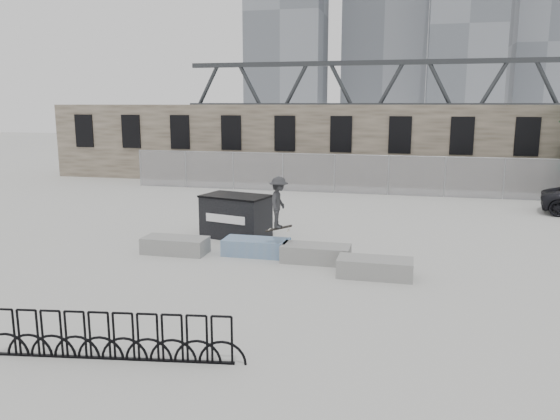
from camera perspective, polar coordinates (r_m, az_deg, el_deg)
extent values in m
plane|color=#A4A49F|center=(16.55, -0.30, -5.01)|extent=(120.00, 120.00, 0.00)
cube|color=brown|center=(32.01, 6.66, 6.83)|extent=(36.00, 2.50, 4.50)
cube|color=black|center=(36.33, -19.77, 7.79)|extent=(1.20, 0.12, 2.00)
cube|color=black|center=(34.69, -15.29, 7.92)|extent=(1.20, 0.12, 2.00)
cube|color=black|center=(33.28, -10.40, 8.01)|extent=(1.20, 0.12, 2.00)
cube|color=black|center=(32.13, -5.11, 8.04)|extent=(1.20, 0.12, 2.00)
cube|color=black|center=(31.26, 0.51, 8.00)|extent=(1.20, 0.12, 2.00)
cube|color=black|center=(30.71, 6.40, 7.88)|extent=(1.20, 0.12, 2.00)
cube|color=black|center=(30.48, 12.43, 7.67)|extent=(1.20, 0.12, 2.00)
cube|color=black|center=(30.59, 18.48, 7.37)|extent=(1.20, 0.12, 2.00)
cube|color=black|center=(31.02, 24.41, 7.00)|extent=(1.20, 0.12, 2.00)
cylinder|color=gray|center=(31.82, -14.39, 4.27)|extent=(0.06, 0.06, 2.00)
cylinder|color=gray|center=(30.64, -9.82, 4.21)|extent=(0.06, 0.06, 2.00)
cylinder|color=gray|center=(29.66, -4.92, 4.11)|extent=(0.06, 0.06, 2.00)
cylinder|color=gray|center=(28.92, 0.28, 3.97)|extent=(0.06, 0.06, 2.00)
cylinder|color=gray|center=(28.43, 5.69, 3.79)|extent=(0.06, 0.06, 2.00)
cylinder|color=gray|center=(28.20, 11.25, 3.57)|extent=(0.06, 0.06, 2.00)
cylinder|color=gray|center=(28.23, 16.84, 3.32)|extent=(0.06, 0.06, 2.00)
cylinder|color=gray|center=(28.53, 22.36, 3.03)|extent=(0.06, 0.06, 2.00)
cube|color=#99999E|center=(28.43, 5.69, 3.79)|extent=(22.00, 0.02, 2.00)
cylinder|color=gray|center=(28.32, 5.73, 5.80)|extent=(22.00, 0.04, 0.04)
cube|color=gray|center=(17.30, -10.89, -3.64)|extent=(2.00, 0.90, 0.50)
cube|color=#2D471E|center=(17.25, -10.91, -3.02)|extent=(1.76, 0.66, 0.10)
cube|color=#396EAD|center=(16.80, -2.50, -3.88)|extent=(2.00, 0.90, 0.50)
cube|color=#2D471E|center=(16.76, -2.51, -3.25)|extent=(1.76, 0.66, 0.10)
cube|color=gray|center=(16.11, 3.77, -4.56)|extent=(2.00, 0.90, 0.50)
cube|color=#2D471E|center=(16.06, 3.77, -3.90)|extent=(1.76, 0.66, 0.10)
cube|color=gray|center=(14.95, 9.89, -5.96)|extent=(2.00, 0.90, 0.50)
cube|color=#2D471E|center=(14.89, 9.92, -5.25)|extent=(1.76, 0.66, 0.10)
cube|color=black|center=(18.98, -4.63, -0.73)|extent=(2.45, 1.81, 1.43)
cube|color=black|center=(18.85, -4.66, 1.46)|extent=(2.52, 1.88, 0.07)
cube|color=white|center=(18.41, -5.75, -0.94)|extent=(1.50, 0.39, 0.27)
cube|color=black|center=(10.75, -17.06, -14.60)|extent=(4.46, 0.73, 0.04)
torus|color=black|center=(11.47, -26.81, -11.34)|extent=(0.89, 0.18, 0.89)
torus|color=black|center=(11.24, -24.81, -11.61)|extent=(0.89, 0.18, 0.89)
torus|color=black|center=(11.03, -22.74, -11.87)|extent=(0.89, 0.18, 0.89)
torus|color=black|center=(10.84, -20.58, -12.13)|extent=(0.89, 0.18, 0.89)
torus|color=black|center=(10.66, -18.34, -12.37)|extent=(0.89, 0.18, 0.89)
torus|color=black|center=(10.50, -16.02, -12.61)|extent=(0.89, 0.18, 0.89)
torus|color=black|center=(10.35, -13.64, -12.83)|extent=(0.89, 0.18, 0.89)
torus|color=black|center=(10.22, -11.18, -13.04)|extent=(0.89, 0.18, 0.89)
torus|color=black|center=(10.11, -8.66, -13.22)|extent=(0.89, 0.18, 0.89)
torus|color=black|center=(10.02, -6.09, -13.39)|extent=(0.89, 0.18, 0.89)
cube|color=slate|center=(109.33, 0.75, 19.74)|extent=(14.00, 12.00, 42.00)
cube|color=slate|center=(117.21, 11.12, 20.45)|extent=(16.00, 14.00, 48.00)
cube|color=slate|center=(101.54, 18.87, 17.56)|extent=(12.00, 12.00, 34.00)
cube|color=slate|center=(113.14, 25.66, 15.34)|extent=(10.00, 10.00, 30.00)
cube|color=#2D3033|center=(70.72, 18.77, 10.05)|extent=(70.00, 3.00, 1.20)
cube|color=#2D3033|center=(70.89, 19.05, 14.49)|extent=(70.00, 0.60, 0.60)
cube|color=gray|center=(74.40, -5.29, 9.07)|extent=(2.00, 3.00, 4.00)
imported|color=#2A2B2D|center=(16.02, -0.13, 0.81)|extent=(0.58, 0.99, 1.52)
cube|color=black|center=(16.18, -0.13, -1.93)|extent=(0.81, 0.31, 0.21)
cylinder|color=beige|center=(16.19, -1.15, -2.11)|extent=(0.06, 0.03, 0.06)
cylinder|color=beige|center=(16.32, -1.03, -2.00)|extent=(0.06, 0.03, 0.06)
cylinder|color=beige|center=(16.06, 0.78, -2.21)|extent=(0.06, 0.03, 0.06)
cylinder|color=beige|center=(16.20, 0.89, -2.10)|extent=(0.06, 0.03, 0.06)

